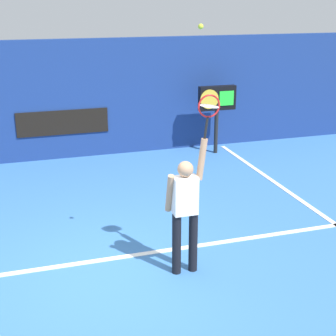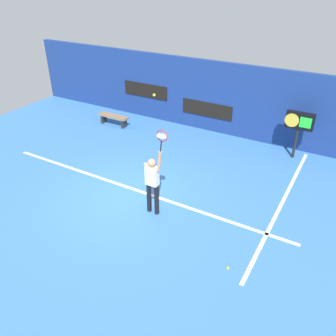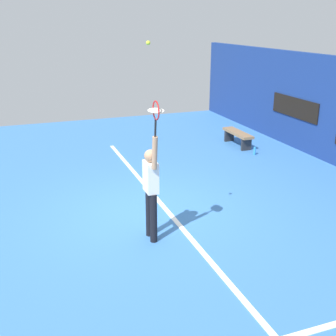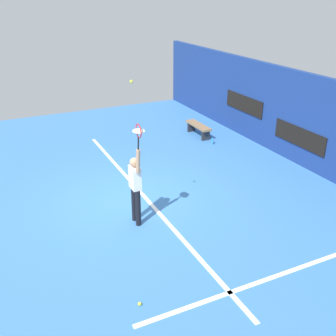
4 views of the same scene
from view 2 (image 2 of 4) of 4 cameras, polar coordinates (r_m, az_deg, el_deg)
ground_plane at (r=10.56m, az=-6.84°, el=-4.66°), size 18.00×18.00×0.00m
back_wall at (r=14.48m, az=6.72°, el=11.62°), size 18.00×0.20×2.88m
sponsor_banner_center at (r=14.55m, az=6.40°, el=9.54°), size 2.20×0.03×0.60m
sponsor_banner_portside at (r=15.80m, az=-3.72°, el=12.61°), size 2.20×0.03×0.60m
court_baseline at (r=10.83m, az=-5.53°, el=-3.54°), size 10.00×0.10×0.01m
court_sideline at (r=10.73m, az=18.23°, el=-5.49°), size 0.10×7.00×0.01m
tennis_player at (r=9.30m, az=-2.58°, el=-2.23°), size 0.56×0.31×1.99m
tennis_racket at (r=8.49m, az=-1.01°, el=5.10°), size 0.35×0.27×0.62m
tennis_ball at (r=8.13m, az=-2.29°, el=11.90°), size 0.07×0.07×0.07m
scoreboard_clock at (r=12.85m, az=20.76°, el=6.96°), size 0.96×0.20×1.72m
court_bench at (r=15.35m, az=-8.95°, el=8.17°), size 1.40×0.36×0.45m
water_bottle at (r=14.84m, az=-5.70°, el=6.70°), size 0.07×0.07×0.24m
spare_ball at (r=8.35m, az=9.79°, el=-15.93°), size 0.07×0.07×0.07m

